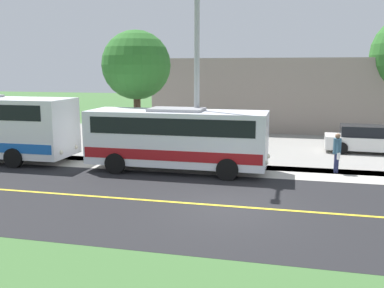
% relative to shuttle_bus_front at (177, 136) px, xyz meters
% --- Properties ---
extents(ground_plane, '(120.00, 120.00, 0.00)m').
position_rel_shuttle_bus_front_xyz_m(ground_plane, '(4.49, 2.98, -1.53)').
color(ground_plane, '#3D6633').
extents(road_surface, '(8.00, 100.00, 0.01)m').
position_rel_shuttle_bus_front_xyz_m(road_surface, '(4.49, 2.98, -1.53)').
color(road_surface, black).
rests_on(road_surface, ground).
extents(sidewalk, '(2.40, 100.00, 0.01)m').
position_rel_shuttle_bus_front_xyz_m(sidewalk, '(-0.71, 2.98, -1.53)').
color(sidewalk, '#B2ADA3').
rests_on(sidewalk, ground).
extents(parking_lot_surface, '(14.00, 36.00, 0.01)m').
position_rel_shuttle_bus_front_xyz_m(parking_lot_surface, '(-7.91, 5.98, -1.53)').
color(parking_lot_surface, gray).
rests_on(parking_lot_surface, ground).
extents(road_centre_line, '(0.16, 100.00, 0.00)m').
position_rel_shuttle_bus_front_xyz_m(road_centre_line, '(4.49, 2.98, -1.52)').
color(road_centre_line, gold).
rests_on(road_centre_line, ground).
extents(shuttle_bus_front, '(2.62, 7.94, 2.77)m').
position_rel_shuttle_bus_front_xyz_m(shuttle_bus_front, '(0.00, 0.00, 0.00)').
color(shuttle_bus_front, white).
rests_on(shuttle_bus_front, ground).
extents(pedestrian_with_bags, '(0.72, 0.34, 1.72)m').
position_rel_shuttle_bus_front_xyz_m(pedestrian_with_bags, '(-1.22, 6.84, -0.61)').
color(pedestrian_with_bags, '#1E2347').
rests_on(pedestrian_with_bags, ground).
extents(street_light_pole, '(1.97, 0.24, 8.39)m').
position_rel_shuttle_bus_front_xyz_m(street_light_pole, '(-0.40, 0.77, 3.08)').
color(street_light_pole, '#9E9EA3').
rests_on(street_light_pole, ground).
extents(parked_car_near, '(2.14, 4.46, 1.45)m').
position_rel_shuttle_bus_front_xyz_m(parked_car_near, '(-6.39, 8.84, -0.84)').
color(parked_car_near, white).
rests_on(parked_car_near, ground).
extents(tree_curbside, '(3.49, 3.49, 6.39)m').
position_rel_shuttle_bus_front_xyz_m(tree_curbside, '(-2.91, -2.91, 3.08)').
color(tree_curbside, brown).
rests_on(tree_curbside, ground).
extents(commercial_building, '(10.00, 16.84, 5.17)m').
position_rel_shuttle_bus_front_xyz_m(commercial_building, '(-16.91, 3.29, 1.05)').
color(commercial_building, gray).
rests_on(commercial_building, ground).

